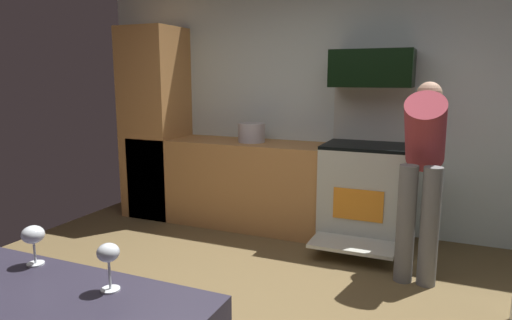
% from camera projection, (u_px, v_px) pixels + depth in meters
% --- Properties ---
extents(wall_back, '(5.20, 0.12, 2.60)m').
position_uv_depth(wall_back, '(328.00, 103.00, 4.65)').
color(wall_back, silver).
rests_on(wall_back, ground).
extents(lower_cabinet_run, '(2.40, 0.60, 0.90)m').
position_uv_depth(lower_cabinet_run, '(235.00, 183.00, 4.82)').
color(lower_cabinet_run, '#B87E45').
rests_on(lower_cabinet_run, ground).
extents(cabinet_column, '(0.60, 0.60, 2.10)m').
position_uv_depth(cabinet_column, '(156.00, 123.00, 5.10)').
color(cabinet_column, '#B87E45').
rests_on(cabinet_column, ground).
extents(oven_range, '(0.76, 1.01, 1.47)m').
position_uv_depth(oven_range, '(365.00, 190.00, 4.27)').
color(oven_range, beige).
rests_on(oven_range, ground).
extents(microwave, '(0.74, 0.38, 0.34)m').
position_uv_depth(microwave, '(372.00, 68.00, 4.15)').
color(microwave, black).
rests_on(microwave, oven_range).
extents(person_cook, '(0.31, 0.66, 1.53)m').
position_uv_depth(person_cook, '(423.00, 163.00, 3.45)').
color(person_cook, slate).
rests_on(person_cook, ground).
extents(wine_glass_near, '(0.07, 0.07, 0.16)m').
position_uv_depth(wine_glass_near, '(108.00, 255.00, 1.40)').
color(wine_glass_near, silver).
rests_on(wine_glass_near, counter_island).
extents(wine_glass_mid, '(0.08, 0.08, 0.14)m').
position_uv_depth(wine_glass_mid, '(33.00, 236.00, 1.59)').
color(wine_glass_mid, silver).
rests_on(wine_glass_mid, counter_island).
extents(stock_pot, '(0.28, 0.28, 0.20)m').
position_uv_depth(stock_pot, '(252.00, 133.00, 4.65)').
color(stock_pot, '#B6B3BB').
rests_on(stock_pot, lower_cabinet_run).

